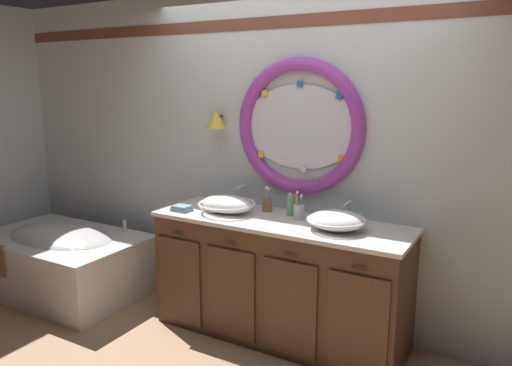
% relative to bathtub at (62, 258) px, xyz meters
% --- Properties ---
extents(ground_plane, '(14.00, 14.00, 0.00)m').
position_rel_bathtub_xyz_m(ground_plane, '(2.02, 0.04, -0.33)').
color(ground_plane, tan).
extents(back_wall_assembly, '(6.40, 0.26, 2.60)m').
position_rel_bathtub_xyz_m(back_wall_assembly, '(2.02, 0.63, 1.00)').
color(back_wall_assembly, silver).
rests_on(back_wall_assembly, ground_plane).
extents(vanity_counter, '(1.91, 0.64, 0.91)m').
position_rel_bathtub_xyz_m(vanity_counter, '(2.05, 0.29, 0.13)').
color(vanity_counter, brown).
rests_on(vanity_counter, ground_plane).
extents(bathtub, '(1.48, 0.93, 0.64)m').
position_rel_bathtub_xyz_m(bathtub, '(0.00, 0.00, 0.00)').
color(bathtub, white).
rests_on(bathtub, ground_plane).
extents(sink_basin_left, '(0.44, 0.44, 0.13)m').
position_rel_bathtub_xyz_m(sink_basin_left, '(1.61, 0.27, 0.65)').
color(sink_basin_left, white).
rests_on(sink_basin_left, vanity_counter).
extents(sink_basin_right, '(0.40, 0.40, 0.13)m').
position_rel_bathtub_xyz_m(sink_basin_right, '(2.50, 0.27, 0.65)').
color(sink_basin_right, white).
rests_on(sink_basin_right, vanity_counter).
extents(faucet_set_left, '(0.21, 0.15, 0.17)m').
position_rel_bathtub_xyz_m(faucet_set_left, '(1.61, 0.51, 0.65)').
color(faucet_set_left, silver).
rests_on(faucet_set_left, vanity_counter).
extents(faucet_set_right, '(0.21, 0.15, 0.15)m').
position_rel_bathtub_xyz_m(faucet_set_right, '(2.50, 0.51, 0.64)').
color(faucet_set_right, silver).
rests_on(faucet_set_right, vanity_counter).
extents(toothbrush_holder_left, '(0.09, 0.09, 0.20)m').
position_rel_bathtub_xyz_m(toothbrush_holder_left, '(1.86, 0.45, 0.64)').
color(toothbrush_holder_left, '#996647').
rests_on(toothbrush_holder_left, vanity_counter).
extents(toothbrush_holder_right, '(0.09, 0.09, 0.21)m').
position_rel_bathtub_xyz_m(toothbrush_holder_right, '(2.17, 0.37, 0.64)').
color(toothbrush_holder_right, silver).
rests_on(toothbrush_holder_right, vanity_counter).
extents(soap_dispenser, '(0.06, 0.07, 0.17)m').
position_rel_bathtub_xyz_m(soap_dispenser, '(2.07, 0.44, 0.66)').
color(soap_dispenser, '#6BAD66').
rests_on(soap_dispenser, vanity_counter).
extents(folded_hand_towel, '(0.14, 0.11, 0.04)m').
position_rel_bathtub_xyz_m(folded_hand_towel, '(1.28, 0.13, 0.60)').
color(folded_hand_towel, '#7593A8').
rests_on(folded_hand_towel, vanity_counter).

